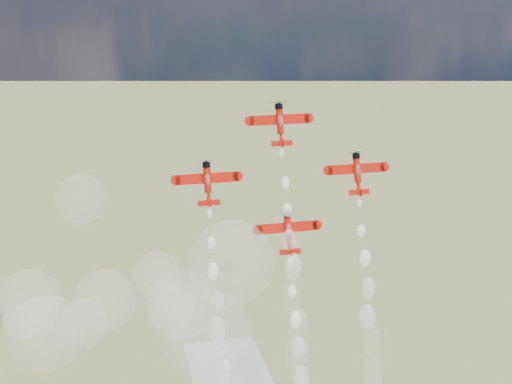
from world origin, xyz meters
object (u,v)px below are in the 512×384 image
at_px(plane_left, 208,182).
at_px(plane_right, 357,173).
at_px(plane_slot, 288,232).
at_px(plane_lead, 280,124).

distance_m(plane_left, plane_right, 32.18).
xyz_separation_m(plane_left, plane_slot, (16.09, -3.78, -10.61)).
relative_size(plane_left, plane_slot, 1.00).
relative_size(plane_left, plane_right, 1.00).
bearing_deg(plane_right, plane_slot, -166.79).
height_order(plane_lead, plane_right, plane_lead).
xyz_separation_m(plane_lead, plane_slot, (0.00, -7.55, -21.22)).
bearing_deg(plane_left, plane_lead, 13.21).
height_order(plane_left, plane_right, same).
relative_size(plane_lead, plane_right, 1.00).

